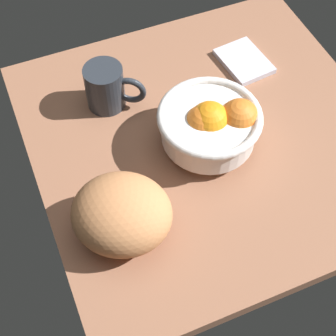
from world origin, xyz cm
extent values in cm
cube|color=#936046|center=(0.00, 0.00, -1.50)|extent=(64.75, 65.34, 3.00)
cylinder|color=white|center=(-1.63, 1.14, 1.01)|extent=(10.65, 10.65, 2.02)
cylinder|color=white|center=(-1.63, 1.14, 4.81)|extent=(17.05, 17.05, 5.59)
torus|color=white|center=(-1.63, 1.14, 7.61)|extent=(18.65, 18.65, 1.60)
sphere|color=orange|center=(-1.47, 2.34, 6.23)|extent=(6.49, 6.49, 6.49)
sphere|color=orange|center=(-3.05, -4.01, 6.34)|extent=(7.15, 7.15, 7.15)
sphere|color=orange|center=(-1.63, 1.14, 6.30)|extent=(6.87, 6.87, 6.87)
sphere|color=orange|center=(-1.63, 1.14, 6.36)|extent=(7.24, 7.24, 7.24)
ellipsoid|color=#CA8350|center=(-12.76, 21.57, 5.41)|extent=(20.66, 21.25, 10.82)
cube|color=silver|center=(14.39, -14.74, 0.59)|extent=(12.07, 9.68, 1.19)
cylinder|color=#2A2F37|center=(14.92, 15.19, 4.50)|extent=(7.46, 7.46, 9.01)
torus|color=#2A2F37|center=(12.25, 11.04, 4.50)|extent=(4.39, 5.90, 6.25)
camera|label=1|loc=(-52.02, 29.93, 76.27)|focal=54.85mm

